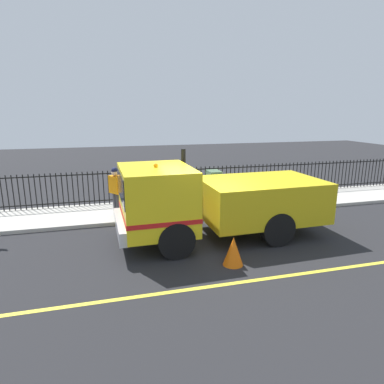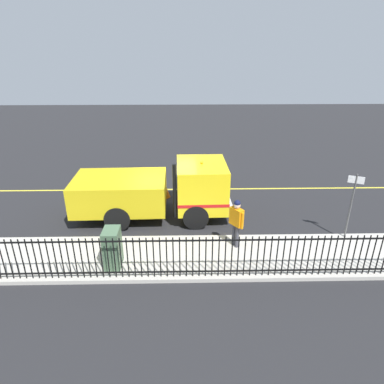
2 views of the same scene
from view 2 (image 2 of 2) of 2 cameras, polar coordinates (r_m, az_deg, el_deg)
ground_plane at (r=13.91m, az=-4.51°, el=-3.66°), size 54.38×54.38×0.00m
sidewalk_slab at (r=11.15m, az=-5.36°, el=-10.87°), size 2.45×24.72×0.13m
lane_marking at (r=16.18m, az=-4.05°, el=0.44°), size 0.12×22.25×0.01m
work_truck at (r=13.24m, az=-4.76°, el=0.69°), size 2.52×6.11×2.53m
worker_standing at (r=11.13m, az=7.48°, el=-4.45°), size 0.53×0.45×1.69m
iron_fence at (r=9.87m, az=-5.92°, el=-10.89°), size 0.04×21.05×1.31m
utility_cabinet at (r=10.59m, az=-13.25°, el=-9.15°), size 0.69×0.48×1.23m
traffic_cone at (r=15.27m, az=-4.63°, el=0.40°), size 0.50×0.50×0.71m
street_sign at (r=12.59m, az=25.39°, el=-1.04°), size 0.22×0.47×2.35m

